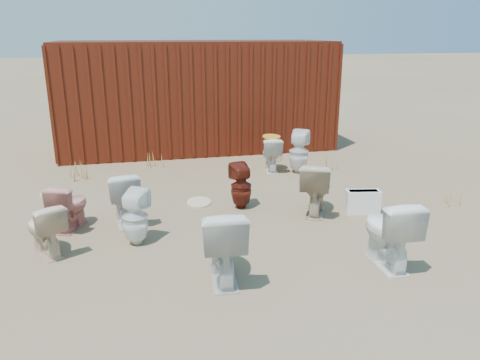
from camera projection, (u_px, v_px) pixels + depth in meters
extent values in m
plane|color=brown|center=(250.00, 232.00, 6.33)|extent=(100.00, 100.00, 0.00)
cube|color=#4A160C|center=(196.00, 95.00, 10.81)|extent=(6.00, 2.40, 2.40)
imported|color=white|center=(123.00, 197.00, 6.52)|extent=(0.52, 0.80, 0.76)
imported|color=#D6817B|center=(69.00, 206.00, 6.35)|extent=(0.59, 0.73, 0.65)
imported|color=silver|center=(222.00, 243.00, 5.00)|extent=(0.54, 0.87, 0.85)
imported|color=#5B190F|center=(241.00, 186.00, 7.09)|extent=(0.37, 0.37, 0.70)
imported|color=white|center=(388.00, 231.00, 5.32)|extent=(0.49, 0.83, 0.83)
imported|color=white|center=(135.00, 217.00, 5.87)|extent=(0.44, 0.45, 0.72)
imported|color=beige|center=(45.00, 229.00, 5.60)|extent=(0.64, 0.74, 0.66)
imported|color=#C7B091|center=(316.00, 187.00, 6.88)|extent=(0.74, 0.90, 0.79)
imported|color=white|center=(271.00, 154.00, 9.04)|extent=(0.46, 0.70, 0.66)
imported|color=white|center=(299.00, 152.00, 8.89)|extent=(0.51, 0.51, 0.82)
ellipsoid|color=gold|center=(272.00, 137.00, 8.94)|extent=(0.34, 0.42, 0.02)
cube|color=white|center=(363.00, 202.00, 6.94)|extent=(0.53, 0.29, 0.35)
ellipsoid|color=beige|center=(199.00, 202.00, 7.40)|extent=(0.44, 0.54, 0.02)
ellipsoid|color=beige|center=(52.00, 194.00, 7.75)|extent=(0.58, 0.59, 0.02)
cone|color=#A88543|center=(80.00, 170.00, 8.58)|extent=(0.36, 0.36, 0.34)
cone|color=#A88543|center=(237.00, 171.00, 8.59)|extent=(0.32, 0.32, 0.31)
cone|color=#A88543|center=(328.00, 161.00, 9.18)|extent=(0.36, 0.36, 0.32)
cone|color=#A88543|center=(155.00, 160.00, 9.32)|extent=(0.30, 0.30, 0.28)
cone|color=#A88543|center=(278.00, 152.00, 9.85)|extent=(0.34, 0.34, 0.33)
cone|color=#A88543|center=(451.00, 196.00, 7.34)|extent=(0.28, 0.28, 0.25)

